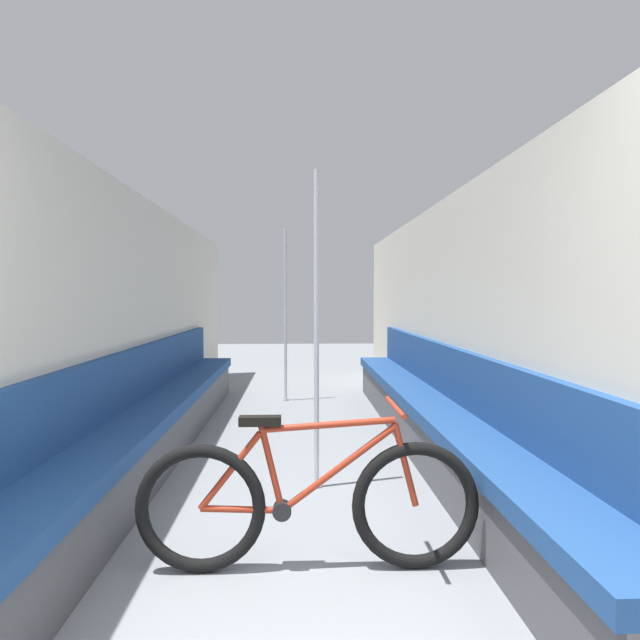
{
  "coord_description": "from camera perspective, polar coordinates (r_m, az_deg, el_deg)",
  "views": [
    {
      "loc": [
        0.01,
        -1.06,
        1.32
      ],
      "look_at": [
        0.15,
        2.39,
        1.18
      ],
      "focal_mm": 32.0,
      "sensor_mm": 36.0,
      "label": 1
    }
  ],
  "objects": [
    {
      "name": "wall_right",
      "position": [
        4.82,
        14.25,
        -0.32
      ],
      "size": [
        0.1,
        10.31,
        2.21
      ],
      "primitive_type": "cube",
      "color": "beige",
      "rests_on": "ground"
    },
    {
      "name": "bench_seat_row_left",
      "position": [
        4.93,
        -16.07,
        -9.62
      ],
      "size": [
        0.44,
        6.34,
        0.9
      ],
      "color": "#4C4C51",
      "rests_on": "ground"
    },
    {
      "name": "grab_pole_far",
      "position": [
        7.24,
        -3.47,
        0.3
      ],
      "size": [
        0.08,
        0.08,
        2.19
      ],
      "color": "gray",
      "rests_on": "ground"
    },
    {
      "name": "grab_pole_near",
      "position": [
        3.91,
        -0.36,
        -1.4
      ],
      "size": [
        0.08,
        0.08,
        2.19
      ],
      "color": "gray",
      "rests_on": "ground"
    },
    {
      "name": "wall_left",
      "position": [
        4.83,
        -19.19,
        -0.37
      ],
      "size": [
        0.1,
        10.31,
        2.21
      ],
      "primitive_type": "cube",
      "color": "beige",
      "rests_on": "ground"
    },
    {
      "name": "bench_seat_row_right",
      "position": [
        4.92,
        11.16,
        -9.58
      ],
      "size": [
        0.44,
        6.34,
        0.9
      ],
      "color": "#4C4C51",
      "rests_on": "ground"
    },
    {
      "name": "bicycle",
      "position": [
        2.87,
        -1.16,
        -17.82
      ],
      "size": [
        1.65,
        0.46,
        0.8
      ],
      "rotation": [
        0.0,
        0.0,
        -0.09
      ],
      "color": "black",
      "rests_on": "ground"
    }
  ]
}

